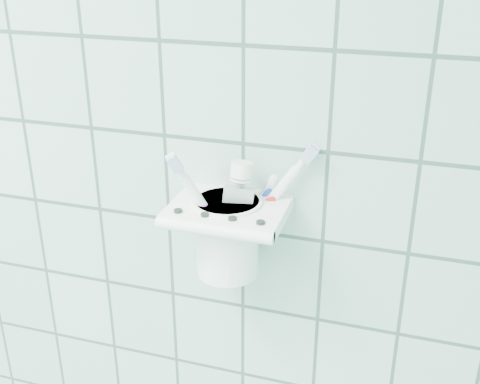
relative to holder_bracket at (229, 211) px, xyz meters
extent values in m
cube|color=white|center=(0.00, 0.04, -0.01)|extent=(0.06, 0.02, 0.04)
cube|color=white|center=(0.00, 0.00, 0.00)|extent=(0.14, 0.11, 0.02)
cylinder|color=white|center=(0.00, -0.05, 0.00)|extent=(0.14, 0.02, 0.02)
cylinder|color=black|center=(-0.05, -0.04, 0.01)|extent=(0.01, 0.01, 0.00)
cylinder|color=black|center=(-0.02, -0.04, 0.01)|extent=(0.01, 0.01, 0.00)
cylinder|color=black|center=(0.02, -0.04, 0.01)|extent=(0.01, 0.01, 0.00)
cylinder|color=black|center=(0.05, -0.04, 0.01)|extent=(0.01, 0.01, 0.00)
cylinder|color=white|center=(0.00, 0.00, -0.04)|extent=(0.08, 0.08, 0.10)
cylinder|color=white|center=(0.00, 0.00, 0.01)|extent=(0.09, 0.09, 0.01)
cylinder|color=black|center=(0.00, 0.00, 0.01)|extent=(0.07, 0.07, 0.00)
cylinder|color=white|center=(0.01, 0.01, 0.00)|extent=(0.07, 0.05, 0.14)
cylinder|color=white|center=(0.01, 0.01, 0.08)|extent=(0.02, 0.02, 0.02)
cube|color=silver|center=(0.01, 0.00, 0.09)|extent=(0.02, 0.02, 0.02)
cube|color=white|center=(0.01, 0.01, 0.09)|extent=(0.02, 0.01, 0.02)
ellipsoid|color=purple|center=(0.01, 0.00, 0.01)|extent=(0.02, 0.02, 0.03)
cylinder|color=white|center=(0.01, 0.01, 0.00)|extent=(0.05, 0.07, 0.14)
cylinder|color=white|center=(0.01, 0.01, 0.08)|extent=(0.01, 0.02, 0.02)
cube|color=silver|center=(0.01, 0.00, 0.09)|extent=(0.02, 0.02, 0.02)
cube|color=white|center=(0.01, 0.01, 0.09)|extent=(0.02, 0.01, 0.02)
ellipsoid|color=#1E38A5|center=(0.01, 0.00, 0.02)|extent=(0.02, 0.02, 0.03)
cylinder|color=white|center=(-0.01, 0.02, 0.00)|extent=(0.10, 0.03, 0.14)
cylinder|color=white|center=(-0.01, 0.02, 0.09)|extent=(0.02, 0.01, 0.02)
cube|color=silver|center=(-0.01, 0.01, 0.10)|extent=(0.02, 0.01, 0.03)
cube|color=white|center=(-0.01, 0.02, 0.10)|extent=(0.02, 0.01, 0.03)
ellipsoid|color=red|center=(-0.01, 0.01, 0.02)|extent=(0.03, 0.01, 0.03)
cube|color=silver|center=(0.00, -0.01, -0.02)|extent=(0.05, 0.03, 0.11)
cube|color=silver|center=(0.00, -0.01, -0.07)|extent=(0.04, 0.01, 0.01)
cone|color=silver|center=(0.00, -0.01, 0.04)|extent=(0.04, 0.04, 0.02)
cylinder|color=white|center=(0.00, -0.01, 0.05)|extent=(0.03, 0.03, 0.03)
camera|label=1|loc=(0.21, -0.62, 0.32)|focal=45.00mm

